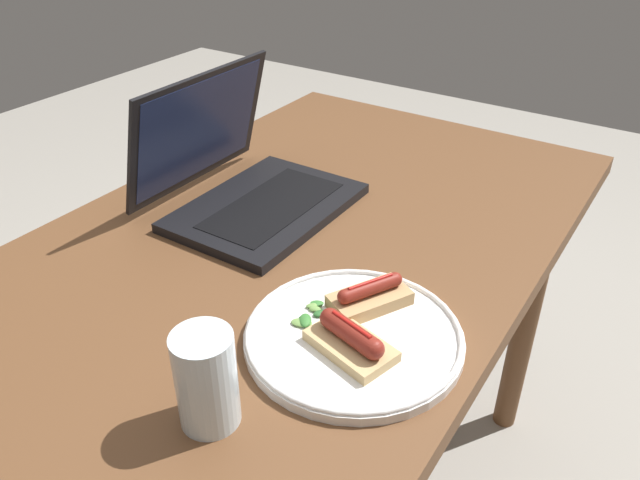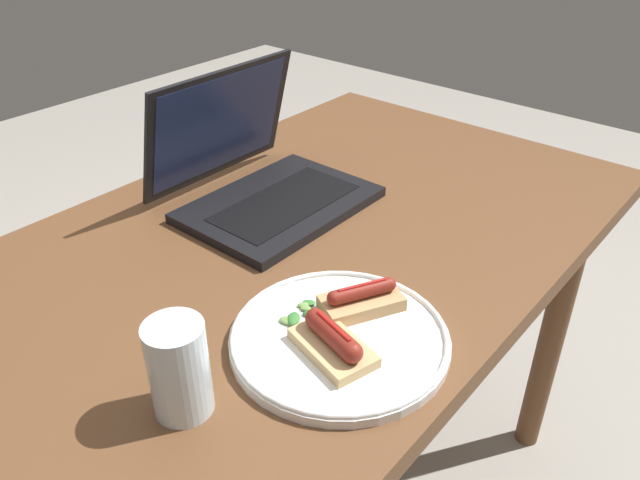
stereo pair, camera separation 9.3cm
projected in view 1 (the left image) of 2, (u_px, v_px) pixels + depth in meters
desk at (275, 300)px, 1.06m from camera, size 1.39×0.77×0.77m
laptop at (247, 185)px, 1.12m from camera, size 0.33×0.30×0.23m
plate at (354, 336)px, 0.82m from camera, size 0.29×0.29×0.02m
sausage_toast_left at (351, 340)px, 0.78m from camera, size 0.09×0.13×0.04m
sausage_toast_middle at (370, 296)px, 0.86m from camera, size 0.13×0.10×0.04m
salad_pile at (309, 316)px, 0.85m from camera, size 0.07×0.04×0.01m
drinking_glass at (206, 380)px, 0.68m from camera, size 0.07×0.07×0.12m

